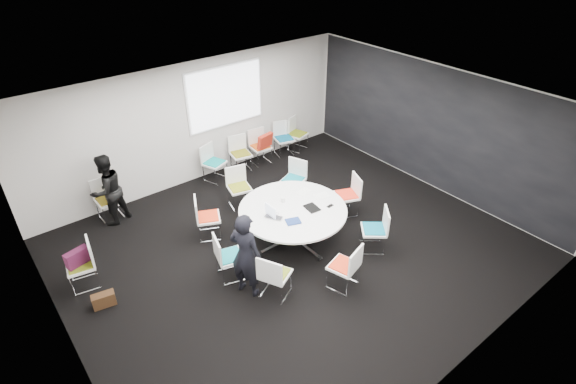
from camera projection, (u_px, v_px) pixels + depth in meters
room_shell at (297, 184)px, 7.93m from camera, size 8.08×7.08×2.88m
conference_table at (293, 218)px, 8.58m from camera, size 2.05×2.05×0.73m
projection_screen at (226, 96)px, 10.34m from camera, size 1.90×0.03×1.35m
chair_ring_a at (347, 202)px, 9.48m from camera, size 0.59×0.60×0.88m
chair_ring_b at (294, 186)px, 10.01m from camera, size 0.59×0.59×0.88m
chair_ring_c at (240, 194)px, 9.73m from camera, size 0.55×0.55×0.88m
chair_ring_d at (208, 224)px, 8.81m from camera, size 0.60×0.61×0.88m
chair_ring_e at (230, 264)px, 7.83m from camera, size 0.55×0.56×0.88m
chair_ring_f at (275, 282)px, 7.46m from camera, size 0.61×0.61×0.88m
chair_ring_g at (344, 274)px, 7.63m from camera, size 0.57×0.56×0.88m
chair_ring_h at (373, 237)px, 8.48m from camera, size 0.64×0.64×0.88m
chair_back_a at (215, 169)px, 10.66m from camera, size 0.59×0.58×0.88m
chair_back_b at (241, 160)px, 11.04m from camera, size 0.54×0.53×0.88m
chair_back_c at (260, 153)px, 11.36m from camera, size 0.50×0.48×0.88m
chair_back_d at (284, 145)px, 11.76m from camera, size 0.56×0.55×0.88m
chair_back_e at (297, 140)px, 12.00m from camera, size 0.57×0.57×0.88m
chair_spare_left at (84, 273)px, 7.65m from camera, size 0.52×0.53×0.88m
chair_person_back at (110, 207)px, 9.34m from camera, size 0.47×0.46×0.88m
person_main at (246, 255)px, 7.26m from camera, size 0.58×0.68×1.58m
person_back at (107, 190)px, 8.96m from camera, size 0.90×0.80×1.53m
laptop at (275, 216)px, 8.26m from camera, size 0.34×0.38×0.03m
laptop_lid at (270, 211)px, 8.18m from camera, size 0.02×0.30×0.22m
notebook_black at (312, 208)px, 8.48m from camera, size 0.25×0.32×0.02m
tablet_folio at (293, 221)px, 8.11m from camera, size 0.31×0.28×0.03m
papers_right at (304, 192)px, 8.97m from camera, size 0.33×0.25×0.00m
papers_front at (321, 196)px, 8.85m from camera, size 0.34×0.27×0.00m
cup at (283, 200)px, 8.65m from camera, size 0.08×0.08×0.09m
phone at (330, 206)px, 8.54m from camera, size 0.15×0.09×0.01m
maroon_bag at (78, 257)px, 7.46m from camera, size 0.42×0.23×0.28m
brown_bag at (104, 300)px, 7.33m from camera, size 0.38×0.23×0.24m
red_jacket at (265, 141)px, 10.99m from camera, size 0.46×0.24×0.36m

